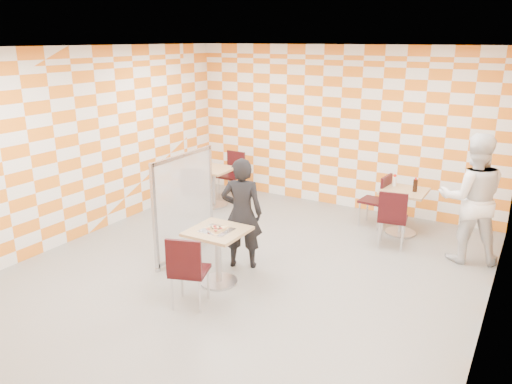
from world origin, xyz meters
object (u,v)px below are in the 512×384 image
at_px(chair_empty_near, 194,188).
at_px(man_dark, 242,213).
at_px(sport_bottle, 394,181).
at_px(partition, 184,205).
at_px(soda_bottle, 415,185).
at_px(chair_main_front, 187,267).
at_px(second_table, 403,204).
at_px(chair_second_front, 393,215).
at_px(man_white, 472,199).
at_px(empty_table, 213,180).
at_px(chair_empty_far, 233,171).
at_px(main_table, 218,247).
at_px(chair_second_side, 379,196).

bearing_deg(chair_empty_near, man_dark, -35.72).
bearing_deg(man_dark, sport_bottle, -143.63).
height_order(partition, soda_bottle, partition).
relative_size(chair_main_front, man_dark, 0.59).
bearing_deg(soda_bottle, chair_main_front, -115.10).
xyz_separation_m(man_dark, sport_bottle, (1.43, 2.51, 0.05)).
height_order(second_table, chair_main_front, chair_main_front).
xyz_separation_m(chair_second_front, man_white, (1.05, 0.14, 0.39)).
height_order(empty_table, chair_main_front, chair_main_front).
bearing_deg(chair_empty_far, main_table, -60.41).
distance_m(second_table, partition, 3.56).
bearing_deg(chair_empty_far, sport_bottle, -2.72).
height_order(main_table, soda_bottle, soda_bottle).
height_order(main_table, chair_second_side, chair_second_side).
bearing_deg(empty_table, man_white, -2.16).
relative_size(empty_table, man_white, 0.40).
distance_m(chair_second_side, man_white, 1.68).
bearing_deg(chair_second_front, chair_second_side, 119.33).
height_order(main_table, man_white, man_white).
xyz_separation_m(chair_main_front, man_dark, (-0.07, 1.33, 0.24)).
height_order(main_table, empty_table, same).
xyz_separation_m(second_table, man_white, (1.07, -0.55, 0.43)).
bearing_deg(chair_second_side, chair_main_front, -106.69).
relative_size(main_table, man_white, 0.40).
xyz_separation_m(second_table, man_dark, (-1.63, -2.36, 0.28)).
bearing_deg(soda_bottle, chair_second_front, -101.70).
height_order(man_dark, soda_bottle, man_dark).
bearing_deg(man_dark, empty_table, -70.80).
relative_size(main_table, chair_main_front, 0.81).
bearing_deg(partition, empty_table, 114.39).
bearing_deg(partition, chair_second_front, 34.55).
relative_size(second_table, chair_empty_near, 0.81).
height_order(chair_second_side, man_white, man_white).
bearing_deg(sport_bottle, empty_table, -170.81).
distance_m(chair_second_side, man_dark, 2.76).
distance_m(chair_empty_near, man_dark, 2.23).
relative_size(empty_table, chair_second_front, 0.81).
distance_m(empty_table, sport_bottle, 3.35).
distance_m(chair_main_front, partition, 1.59).
bearing_deg(main_table, man_dark, 90.68).
relative_size(second_table, sport_bottle, 3.75).
bearing_deg(man_white, partition, 8.72).
bearing_deg(partition, chair_main_front, -51.41).
relative_size(man_dark, man_white, 0.84).
xyz_separation_m(second_table, partition, (-2.55, -2.46, 0.28)).
bearing_deg(chair_main_front, chair_empty_near, 125.40).
bearing_deg(chair_empty_near, second_table, 17.21).
relative_size(sport_bottle, soda_bottle, 0.87).
height_order(main_table, chair_second_front, chair_second_front).
bearing_deg(soda_bottle, man_dark, -127.25).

